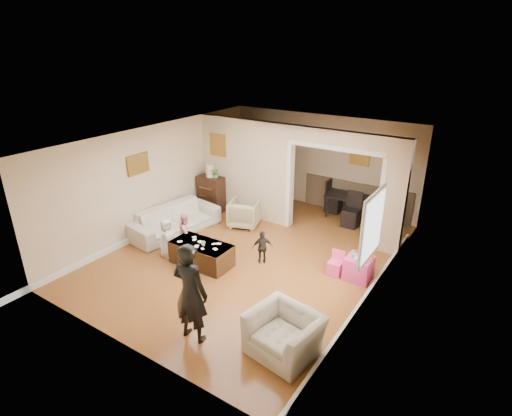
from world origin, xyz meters
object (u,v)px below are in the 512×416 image
Objects in this scene: armchair_back at (244,213)px; child_kneel_b at (186,232)px; armchair_front at (284,334)px; play_table at (359,268)px; dining_table at (360,207)px; child_toddler at (263,247)px; sofa at (175,220)px; table_lamp at (210,170)px; cyan_cup at (354,256)px; dresser at (211,194)px; adult_person at (190,293)px; coffee_table at (202,254)px; coffee_cup at (203,244)px; child_kneel_a at (167,238)px.

child_kneel_b reaches higher than armchair_back.
armchair_front is 2.06× the size of play_table.
child_toddler is (-0.89, -3.46, 0.06)m from dining_table.
table_lamp reaches higher than sofa.
armchair_front is 2.83× the size of table_lamp.
dining_table reaches higher than cyan_cup.
dresser is (-4.45, 3.74, 0.17)m from armchair_front.
armchair_back reaches higher than dining_table.
child_toddler is at bearing -165.48° from cyan_cup.
adult_person reaches higher than dining_table.
child_toddler is at bearing 35.54° from coffee_table.
child_toddler is (2.74, -1.65, -0.80)m from table_lamp.
child_kneel_b is (-2.64, -3.91, 0.13)m from dining_table.
armchair_back is 7.70× the size of coffee_cup.
dresser reaches higher than play_table.
coffee_table is at bearing -5.29° from child_toddler.
table_lamp reaches higher than child_toddler.
cyan_cup is at bearing -14.47° from dresser.
child_toddler reaches higher than coffee_cup.
sofa is 1.27× the size of dining_table.
adult_person is at bearing -102.48° from dining_table.
adult_person is (3.07, -4.25, -0.33)m from table_lamp.
table_lamp is (-1.33, 0.32, 0.84)m from armchair_back.
sofa is 1.35× the size of adult_person.
child_kneel_a is 0.99× the size of child_kneel_b.
play_table is (4.67, -1.13, -0.94)m from table_lamp.
table_lamp is 4.89m from play_table.
cyan_cup is (4.57, -1.18, 0.02)m from dresser.
sofa is at bearing -45.77° from adult_person.
dresser is (-0.13, 1.56, 0.17)m from sofa.
table_lamp reaches higher than cyan_cup.
coffee_cup is 3.06m from cyan_cup.
adult_person reaches higher than coffee_cup.
sofa is 3.07× the size of armchair_back.
dresser is 1.14× the size of child_kneel_a.
sofa is 1.02m from child_kneel_b.
play_table is at bearing -75.71° from sofa.
coffee_cup is 1.25m from child_toddler.
child_kneel_b is at bearing -113.44° from sofa.
table_lamp is at bearing -57.49° from adult_person.
armchair_front reaches higher than play_table.
sofa is 1.89m from coffee_cup.
adult_person is at bearing -117.09° from play_table.
armchair_back is (1.21, 1.24, 0.00)m from sofa.
dresser is 2.95m from coffee_table.
child_kneel_a reaches higher than dining_table.
adult_person reaches higher than play_table.
sofa is at bearing -42.88° from child_toddler.
play_table is at bearing -60.44° from child_kneel_a.
cyan_cup is 3.43m from adult_person.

